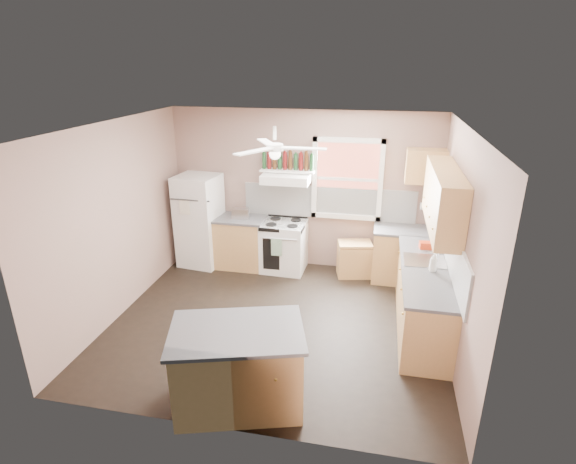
% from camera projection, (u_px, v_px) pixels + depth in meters
% --- Properties ---
extents(floor, '(4.50, 4.50, 0.00)m').
position_uv_depth(floor, '(277.00, 322.00, 6.28)').
color(floor, black).
rests_on(floor, ground).
extents(ceiling, '(4.50, 4.50, 0.00)m').
position_uv_depth(ceiling, '(275.00, 126.00, 5.31)').
color(ceiling, white).
rests_on(ceiling, ground).
extents(wall_back, '(4.50, 0.05, 2.70)m').
position_uv_depth(wall_back, '(303.00, 191.00, 7.65)').
color(wall_back, '#84675C').
rests_on(wall_back, ground).
extents(wall_right, '(0.05, 4.00, 2.70)m').
position_uv_depth(wall_right, '(461.00, 246.00, 5.37)').
color(wall_right, '#84675C').
rests_on(wall_right, ground).
extents(wall_left, '(0.05, 4.00, 2.70)m').
position_uv_depth(wall_left, '(116.00, 220.00, 6.23)').
color(wall_left, '#84675C').
rests_on(wall_left, ground).
extents(backsplash_back, '(2.90, 0.03, 0.55)m').
position_uv_depth(backsplash_back, '(328.00, 203.00, 7.59)').
color(backsplash_back, white).
rests_on(backsplash_back, wall_back).
extents(backsplash_right, '(0.03, 2.60, 0.55)m').
position_uv_depth(backsplash_right, '(452.00, 250.00, 5.71)').
color(backsplash_right, white).
rests_on(backsplash_right, wall_right).
extents(window_view, '(1.00, 0.02, 1.20)m').
position_uv_depth(window_view, '(347.00, 179.00, 7.38)').
color(window_view, brown).
rests_on(window_view, wall_back).
extents(window_frame, '(1.16, 0.07, 1.36)m').
position_uv_depth(window_frame, '(347.00, 179.00, 7.35)').
color(window_frame, white).
rests_on(window_frame, wall_back).
extents(refrigerator, '(0.76, 0.74, 1.61)m').
position_uv_depth(refrigerator, '(200.00, 221.00, 7.84)').
color(refrigerator, white).
rests_on(refrigerator, floor).
extents(base_cabinet_left, '(0.90, 0.60, 0.86)m').
position_uv_depth(base_cabinet_left, '(240.00, 243.00, 7.88)').
color(base_cabinet_left, '#AC8148').
rests_on(base_cabinet_left, floor).
extents(counter_left, '(0.92, 0.62, 0.04)m').
position_uv_depth(counter_left, '(238.00, 219.00, 7.72)').
color(counter_left, '#474749').
rests_on(counter_left, base_cabinet_left).
extents(toaster, '(0.30, 0.20, 0.18)m').
position_uv_depth(toaster, '(240.00, 213.00, 7.63)').
color(toaster, silver).
rests_on(toaster, counter_left).
extents(stove, '(0.75, 0.67, 0.86)m').
position_uv_depth(stove, '(284.00, 246.00, 7.73)').
color(stove, white).
rests_on(stove, floor).
extents(range_hood, '(0.78, 0.50, 0.14)m').
position_uv_depth(range_hood, '(286.00, 178.00, 7.34)').
color(range_hood, white).
rests_on(range_hood, wall_back).
extents(bottle_shelf, '(0.90, 0.26, 0.03)m').
position_uv_depth(bottle_shelf, '(288.00, 171.00, 7.42)').
color(bottle_shelf, white).
rests_on(bottle_shelf, range_hood).
extents(cart, '(0.61, 0.47, 0.55)m').
position_uv_depth(cart, '(354.00, 261.00, 7.56)').
color(cart, '#AC8148').
rests_on(cart, floor).
extents(base_cabinet_corner, '(1.00, 0.60, 0.86)m').
position_uv_depth(base_cabinet_corner, '(404.00, 256.00, 7.35)').
color(base_cabinet_corner, '#AC8148').
rests_on(base_cabinet_corner, floor).
extents(base_cabinet_right, '(0.60, 2.20, 0.86)m').
position_uv_depth(base_cabinet_right, '(423.00, 299.00, 6.03)').
color(base_cabinet_right, '#AC8148').
rests_on(base_cabinet_right, floor).
extents(counter_corner, '(1.02, 0.62, 0.04)m').
position_uv_depth(counter_corner, '(406.00, 230.00, 7.19)').
color(counter_corner, '#474749').
rests_on(counter_corner, base_cabinet_corner).
extents(counter_right, '(0.62, 2.22, 0.04)m').
position_uv_depth(counter_right, '(425.00, 269.00, 5.87)').
color(counter_right, '#474749').
rests_on(counter_right, base_cabinet_right).
extents(sink, '(0.55, 0.45, 0.03)m').
position_uv_depth(sink, '(424.00, 261.00, 6.05)').
color(sink, silver).
rests_on(sink, counter_right).
extents(faucet, '(0.03, 0.03, 0.14)m').
position_uv_depth(faucet, '(437.00, 257.00, 5.99)').
color(faucet, silver).
rests_on(faucet, sink).
extents(upper_cabinet_right, '(0.33, 1.80, 0.76)m').
position_uv_depth(upper_cabinet_right, '(443.00, 199.00, 5.71)').
color(upper_cabinet_right, '#AC8148').
rests_on(upper_cabinet_right, wall_right).
extents(upper_cabinet_corner, '(0.60, 0.33, 0.52)m').
position_uv_depth(upper_cabinet_corner, '(426.00, 166.00, 6.90)').
color(upper_cabinet_corner, '#AC8148').
rests_on(upper_cabinet_corner, wall_back).
extents(paper_towel, '(0.26, 0.12, 0.12)m').
position_uv_depth(paper_towel, '(429.00, 207.00, 7.14)').
color(paper_towel, white).
rests_on(paper_towel, wall_back).
extents(island, '(1.45, 1.13, 0.86)m').
position_uv_depth(island, '(238.00, 369.00, 4.67)').
color(island, '#AC8148').
rests_on(island, floor).
extents(island_top, '(1.54, 1.23, 0.04)m').
position_uv_depth(island_top, '(237.00, 332.00, 4.51)').
color(island_top, '#474749').
rests_on(island_top, island).
extents(ceiling_fan_hub, '(0.20, 0.20, 0.08)m').
position_uv_depth(ceiling_fan_hub, '(275.00, 147.00, 5.40)').
color(ceiling_fan_hub, white).
rests_on(ceiling_fan_hub, ceiling).
extents(soap_bottle, '(0.11, 0.11, 0.26)m').
position_uv_depth(soap_bottle, '(434.00, 262.00, 5.71)').
color(soap_bottle, silver).
rests_on(soap_bottle, counter_right).
extents(red_caddy, '(0.19, 0.14, 0.10)m').
position_uv_depth(red_caddy, '(426.00, 245.00, 6.43)').
color(red_caddy, red).
rests_on(red_caddy, counter_right).
extents(wine_bottles, '(0.86, 0.06, 0.31)m').
position_uv_depth(wine_bottles, '(288.00, 161.00, 7.36)').
color(wine_bottles, '#143819').
rests_on(wine_bottles, bottle_shelf).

